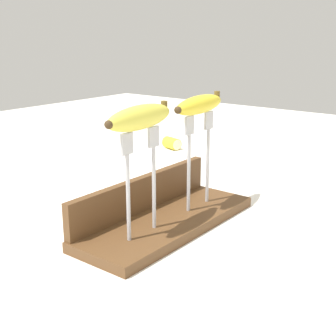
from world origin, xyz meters
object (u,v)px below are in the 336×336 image
Objects in this scene: fork_stand_right at (199,152)px; banana_raised_left at (140,117)px; banana_raised_right at (200,105)px; banana_chunk_near at (172,143)px; fork_stand_left at (141,173)px.

fork_stand_right is 0.20m from banana_raised_left.
banana_raised_left is 0.18m from banana_raised_right.
banana_chunk_near is (0.60, 0.39, -0.21)m from banana_raised_left.
banana_raised_right is at bearing -137.25° from banana_chunk_near.
banana_raised_left is 0.75m from banana_chunk_near.
banana_chunk_near is at bearing 33.14° from banana_raised_left.
banana_raised_left is 2.54× the size of banana_chunk_near.
fork_stand_right is at bearing -137.25° from banana_chunk_near.
fork_stand_right is 1.14× the size of banana_raised_left.
banana_raised_right is (0.18, -0.00, 0.00)m from banana_raised_left.
fork_stand_left reaches higher than banana_chunk_near.
fork_stand_left is 0.10m from banana_raised_left.
fork_stand_right is 1.11× the size of banana_raised_right.
fork_stand_right is at bearing 5.03° from banana_raised_right.
banana_raised_right reaches higher than fork_stand_left.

